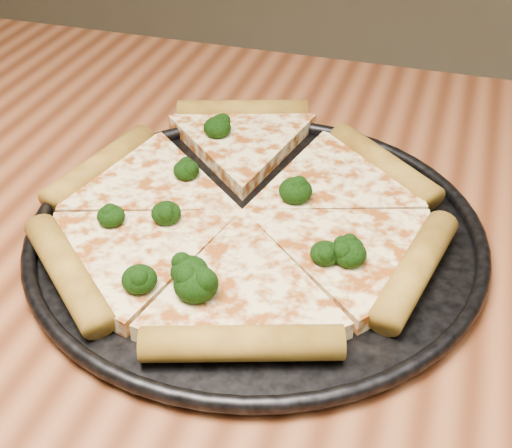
% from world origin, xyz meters
% --- Properties ---
extents(dining_table, '(1.20, 0.90, 0.75)m').
position_xyz_m(dining_table, '(0.00, 0.00, 0.66)').
color(dining_table, brown).
rests_on(dining_table, ground).
extents(pizza_pan, '(0.40, 0.40, 0.02)m').
position_xyz_m(pizza_pan, '(0.00, 0.03, 0.76)').
color(pizza_pan, black).
rests_on(pizza_pan, dining_table).
extents(pizza, '(0.37, 0.41, 0.03)m').
position_xyz_m(pizza, '(-0.01, 0.05, 0.77)').
color(pizza, '#FFE59C').
rests_on(pizza, pizza_pan).
extents(broccoli_florets, '(0.23, 0.27, 0.03)m').
position_xyz_m(broccoli_florets, '(-0.01, 0.01, 0.78)').
color(broccoli_florets, black).
rests_on(broccoli_florets, pizza).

